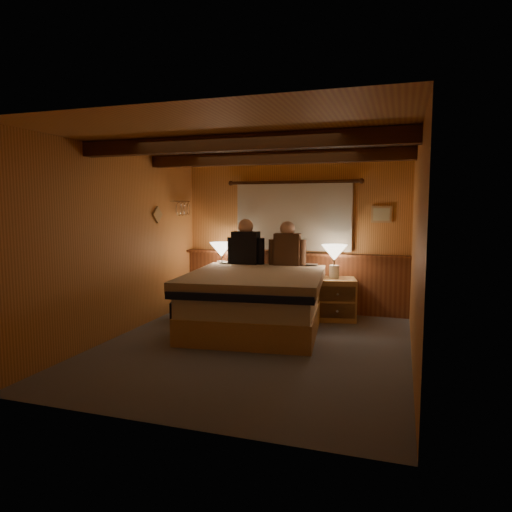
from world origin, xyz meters
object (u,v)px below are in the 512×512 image
at_px(bed, 257,299).
at_px(duffel_bag, 186,310).
at_px(nightstand_right, 336,299).
at_px(lamp_left, 221,251).
at_px(person_right, 287,247).
at_px(nightstand_left, 222,291).
at_px(person_left, 246,246).
at_px(lamp_right, 334,255).

relative_size(bed, duffel_bag, 4.96).
distance_m(nightstand_right, lamp_left, 1.97).
height_order(nightstand_right, person_right, person_right).
height_order(nightstand_left, duffel_bag, nightstand_left).
height_order(nightstand_left, person_right, person_right).
relative_size(bed, person_right, 3.53).
bearing_deg(bed, person_left, 112.60).
relative_size(nightstand_left, lamp_left, 1.33).
relative_size(lamp_left, duffel_bag, 0.98).
distance_m(lamp_right, duffel_bag, 2.34).
bearing_deg(lamp_right, nightstand_right, -47.10).
bearing_deg(lamp_right, nightstand_left, 178.36).
bearing_deg(person_left, lamp_right, 1.18).
bearing_deg(bed, nightstand_left, 128.50).
distance_m(bed, nightstand_left, 1.26).
relative_size(bed, person_left, 3.38).
bearing_deg(nightstand_right, person_right, 165.11).
xyz_separation_m(person_left, duffel_bag, (-0.71, -0.66, -0.93)).
relative_size(person_left, person_right, 1.04).
height_order(nightstand_left, nightstand_right, nightstand_right).
relative_size(nightstand_left, lamp_right, 1.31).
bearing_deg(bed, nightstand_right, 32.36).
bearing_deg(nightstand_left, duffel_bag, -119.97).
relative_size(lamp_right, person_left, 0.68).
xyz_separation_m(bed, nightstand_right, (0.98, 0.79, -0.10)).
bearing_deg(lamp_right, lamp_left, 178.68).
distance_m(nightstand_right, lamp_right, 0.66).
bearing_deg(nightstand_left, lamp_left, -71.53).
xyz_separation_m(bed, lamp_right, (0.93, 0.84, 0.55)).
xyz_separation_m(bed, duffel_bag, (-1.14, 0.11, -0.27)).
bearing_deg(person_right, lamp_right, -3.64).
height_order(lamp_right, duffel_bag, lamp_right).
bearing_deg(nightstand_right, person_left, 168.51).
bearing_deg(nightstand_right, lamp_left, 165.19).
xyz_separation_m(lamp_right, duffel_bag, (-2.07, -0.72, -0.82)).
xyz_separation_m(bed, person_right, (0.22, 0.83, 0.65)).
bearing_deg(duffel_bag, bed, -21.50).
bearing_deg(lamp_left, person_right, -2.76).
relative_size(nightstand_right, person_left, 0.89).
bearing_deg(duffel_bag, person_right, 11.84).
relative_size(bed, lamp_left, 5.09).
bearing_deg(bed, person_right, 68.62).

